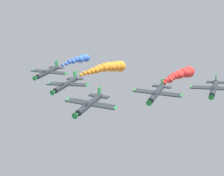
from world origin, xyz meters
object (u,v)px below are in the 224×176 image
Objects in this scene: airplane_right_inner at (66,84)px; airplane_left_outer at (214,88)px; airplane_lead at (89,104)px; airplane_left_inner at (157,93)px; airplane_right_outer at (48,72)px.

airplane_right_inner is 30.28m from airplane_left_outer.
airplane_left_outer is (-29.12, -8.29, 0.14)m from airplane_right_inner.
airplane_lead reaches higher than airplane_left_inner.
airplane_left_inner is 12.40m from airplane_left_outer.
airplane_right_outer is (38.36, 0.61, -0.48)m from airplane_left_outer.
airplane_right_inner is at bearing 15.89° from airplane_left_outer.
airplane_right_inner is 12.02m from airplane_right_outer.
airplane_left_inner is 29.24m from airplane_right_outer.
airplane_left_outer is (-19.30, -17.66, -0.34)m from airplane_lead.
airplane_left_outer is at bearing -137.54° from airplane_lead.
airplane_right_outer is (9.24, -7.68, -0.34)m from airplane_right_inner.
airplane_right_inner reaches higher than airplane_right_outer.
airplane_left_outer reaches higher than airplane_right_outer.
airplane_lead is 1.00× the size of airplane_right_outer.
airplane_lead is at bearing 136.35° from airplane_right_inner.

